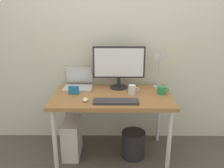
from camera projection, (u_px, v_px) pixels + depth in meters
name	position (u px, v px, depth m)	size (l,w,h in m)	color
ground_plane	(112.00, 153.00, 2.74)	(6.00, 6.00, 0.00)	#4C4742
back_wall	(112.00, 35.00, 2.74)	(4.40, 0.04, 2.60)	silver
desk	(112.00, 101.00, 2.54)	(1.26, 0.71, 0.72)	olive
monitor	(119.00, 65.00, 2.65)	(0.58, 0.20, 0.48)	#232328
laptop	(79.00, 83.00, 2.74)	(0.32, 0.29, 0.22)	#B2B2B7
desk_lamp	(160.00, 60.00, 2.63)	(0.11, 0.16, 0.46)	#B2B2B7
keyboard	(116.00, 101.00, 2.31)	(0.44, 0.14, 0.02)	#333338
mouse	(85.00, 100.00, 2.35)	(0.06, 0.09, 0.03)	silver
coffee_mug	(162.00, 90.00, 2.53)	(0.12, 0.09, 0.08)	#268C4C
glass_cup	(132.00, 90.00, 2.53)	(0.11, 0.08, 0.10)	silver
photo_frame	(74.00, 90.00, 2.52)	(0.11, 0.02, 0.09)	#1E72BF
computer_tower	(72.00, 138.00, 2.66)	(0.18, 0.36, 0.42)	silver
wastebasket	(133.00, 144.00, 2.65)	(0.26, 0.26, 0.30)	#232328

